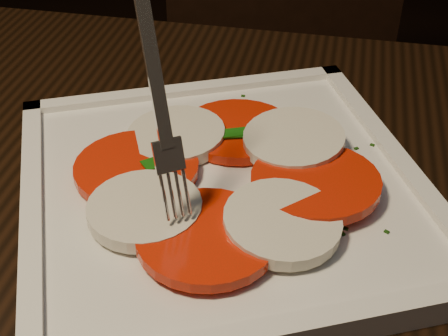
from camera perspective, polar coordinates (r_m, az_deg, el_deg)
name	(u,v)px	position (r m, az deg, el deg)	size (l,w,h in m)	color
chair	(289,75)	(1.10, 5.97, 8.42)	(0.51, 0.51, 0.93)	black
plate	(224,191)	(0.48, 0.00, -2.15)	(0.30, 0.30, 0.01)	white
caprese_salad	(224,175)	(0.47, 0.02, -0.62)	(0.24, 0.25, 0.02)	red
fork	(153,81)	(0.40, -6.54, 7.93)	(0.03, 0.06, 0.17)	white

